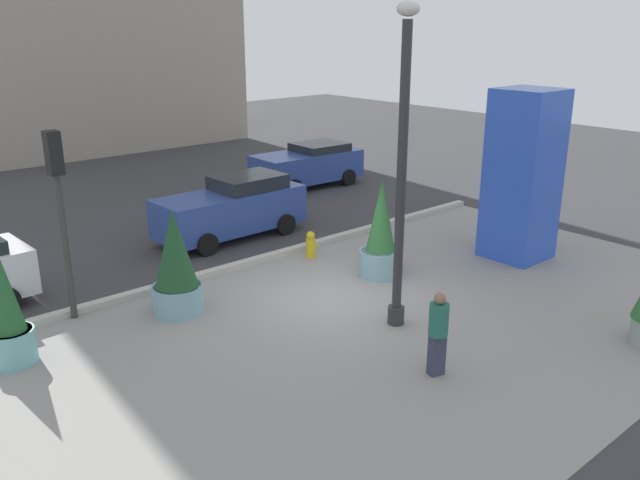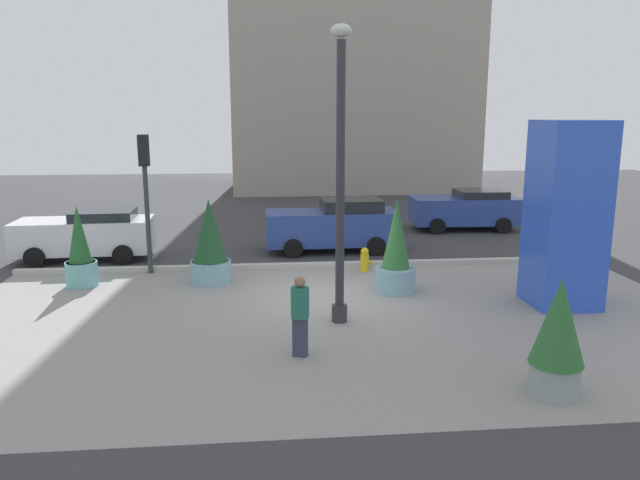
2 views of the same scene
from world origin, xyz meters
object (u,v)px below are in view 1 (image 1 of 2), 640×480
at_px(potted_plant_near_right, 8,317).
at_px(car_far_lane, 233,208).
at_px(fire_hydrant, 311,245).
at_px(pedestrian_by_curb, 438,330).
at_px(lamp_post, 401,179).
at_px(potted_plant_curbside, 176,266).
at_px(art_pillar_blue, 523,176).
at_px(potted_plant_near_left, 381,236).
at_px(traffic_light_far_side, 59,195).
at_px(car_curb_west, 308,164).

bearing_deg(potted_plant_near_right, car_far_lane, 26.19).
height_order(fire_hydrant, pedestrian_by_curb, pedestrian_by_curb).
bearing_deg(potted_plant_near_right, lamp_post, -28.16).
height_order(potted_plant_curbside, car_far_lane, potted_plant_curbside).
relative_size(lamp_post, art_pillar_blue, 1.44).
bearing_deg(potted_plant_near_left, art_pillar_blue, -20.67).
bearing_deg(pedestrian_by_curb, art_pillar_blue, 21.90).
bearing_deg(potted_plant_near_left, pedestrian_by_curb, -124.20).
relative_size(traffic_light_far_side, car_far_lane, 0.90).
bearing_deg(potted_plant_near_right, fire_hydrant, 5.55).
bearing_deg(pedestrian_by_curb, lamp_post, 62.07).
bearing_deg(fire_hydrant, potted_plant_curbside, -170.37).
xyz_separation_m(car_far_lane, pedestrian_by_curb, (-1.78, -9.26, -0.01)).
distance_m(potted_plant_curbside, potted_plant_near_left, 5.21).
bearing_deg(fire_hydrant, pedestrian_by_curb, -110.46).
height_order(fire_hydrant, car_curb_west, car_curb_west).
xyz_separation_m(art_pillar_blue, traffic_light_far_side, (-10.79, 4.11, 0.52)).
bearing_deg(car_curb_west, fire_hydrant, -129.65).
bearing_deg(lamp_post, car_curb_west, 58.43).
relative_size(potted_plant_near_left, car_curb_west, 0.58).
relative_size(potted_plant_curbside, car_curb_west, 0.55).
relative_size(traffic_light_far_side, car_curb_west, 0.94).
relative_size(potted_plant_near_left, traffic_light_far_side, 0.61).
distance_m(art_pillar_blue, car_curb_west, 10.20).
bearing_deg(potted_plant_curbside, car_far_lane, 42.88).
distance_m(potted_plant_curbside, potted_plant_near_right, 3.55).
bearing_deg(art_pillar_blue, car_far_lane, 126.90).
bearing_deg(traffic_light_far_side, car_curb_west, 26.83).
xyz_separation_m(potted_plant_curbside, car_far_lane, (3.96, 3.68, -0.18)).
height_order(lamp_post, art_pillar_blue, lamp_post).
height_order(car_far_lane, pedestrian_by_curb, car_far_lane).
height_order(potted_plant_curbside, potted_plant_near_left, potted_plant_near_left).
height_order(lamp_post, potted_plant_curbside, lamp_post).
height_order(lamp_post, potted_plant_near_left, lamp_post).
height_order(potted_plant_curbside, car_curb_west, potted_plant_curbside).
xyz_separation_m(art_pillar_blue, potted_plant_curbside, (-8.89, 2.89, -1.19)).
relative_size(potted_plant_near_right, car_curb_west, 0.52).
xyz_separation_m(lamp_post, traffic_light_far_side, (-5.12, 4.86, -0.40)).
distance_m(lamp_post, potted_plant_curbside, 5.29).
distance_m(lamp_post, traffic_light_far_side, 7.07).
bearing_deg(fire_hydrant, potted_plant_near_right, -174.45).
height_order(potted_plant_curbside, pedestrian_by_curb, potted_plant_curbside).
bearing_deg(potted_plant_near_right, pedestrian_by_curb, -44.18).
relative_size(art_pillar_blue, potted_plant_curbside, 1.91).
bearing_deg(traffic_light_far_side, car_far_lane, 22.73).
bearing_deg(potted_plant_near_left, car_far_lane, 101.61).
relative_size(art_pillar_blue, pedestrian_by_curb, 2.79).
bearing_deg(lamp_post, car_far_lane, 84.17).
height_order(art_pillar_blue, fire_hydrant, art_pillar_blue).
xyz_separation_m(fire_hydrant, car_curb_west, (5.30, 6.40, 0.48)).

